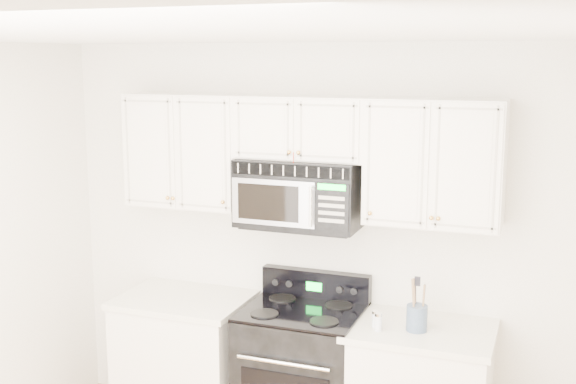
% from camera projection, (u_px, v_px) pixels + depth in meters
% --- Properties ---
extents(room, '(3.51, 3.51, 2.61)m').
position_uv_depth(room, '(185.00, 335.00, 3.18)').
color(room, '#A37C40').
rests_on(room, ground).
extents(base_cabinet_left, '(0.86, 0.65, 0.92)m').
position_uv_depth(base_cabinet_left, '(186.00, 365.00, 4.94)').
color(base_cabinet_left, silver).
rests_on(base_cabinet_left, ground).
extents(range, '(0.74, 0.67, 1.11)m').
position_uv_depth(range, '(302.00, 376.00, 4.64)').
color(range, black).
rests_on(range, ground).
extents(upper_cabinets, '(2.44, 0.37, 0.75)m').
position_uv_depth(upper_cabinets, '(304.00, 150.00, 4.53)').
color(upper_cabinets, silver).
rests_on(upper_cabinets, ground).
extents(microwave, '(0.77, 0.44, 0.43)m').
position_uv_depth(microwave, '(300.00, 193.00, 4.55)').
color(microwave, black).
rests_on(microwave, ground).
extents(utensil_crock, '(0.12, 0.12, 0.33)m').
position_uv_depth(utensil_crock, '(417.00, 317.00, 4.24)').
color(utensil_crock, '#49586E').
rests_on(utensil_crock, base_cabinet_right).
extents(shaker_salt, '(0.05, 0.05, 0.11)m').
position_uv_depth(shaker_salt, '(378.00, 322.00, 4.24)').
color(shaker_salt, silver).
rests_on(shaker_salt, base_cabinet_right).
extents(shaker_pepper, '(0.04, 0.04, 0.10)m').
position_uv_depth(shaker_pepper, '(375.00, 319.00, 4.30)').
color(shaker_pepper, silver).
rests_on(shaker_pepper, base_cabinet_right).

